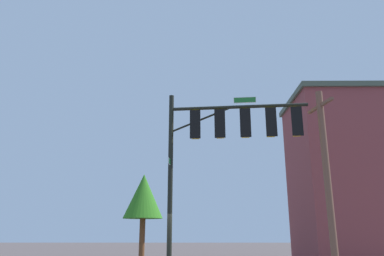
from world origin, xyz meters
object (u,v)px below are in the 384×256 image
at_px(brick_building, 366,177).
at_px(signal_pole_assembly, 228,137).
at_px(tree_near, 143,197).
at_px(utility_pole, 327,178).

bearing_deg(brick_building, signal_pole_assembly, -142.07).
bearing_deg(signal_pole_assembly, tree_near, 113.81).
xyz_separation_m(utility_pole, tree_near, (-8.60, 11.76, 0.39)).
bearing_deg(utility_pole, signal_pole_assembly, 170.04).
distance_m(tree_near, brick_building, 14.20).
bearing_deg(signal_pole_assembly, utility_pole, -9.96).
distance_m(utility_pole, tree_near, 14.58).
relative_size(signal_pole_assembly, brick_building, 0.77).
xyz_separation_m(tree_near, brick_building, (13.47, -4.44, 0.68)).
height_order(signal_pole_assembly, brick_building, brick_building).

